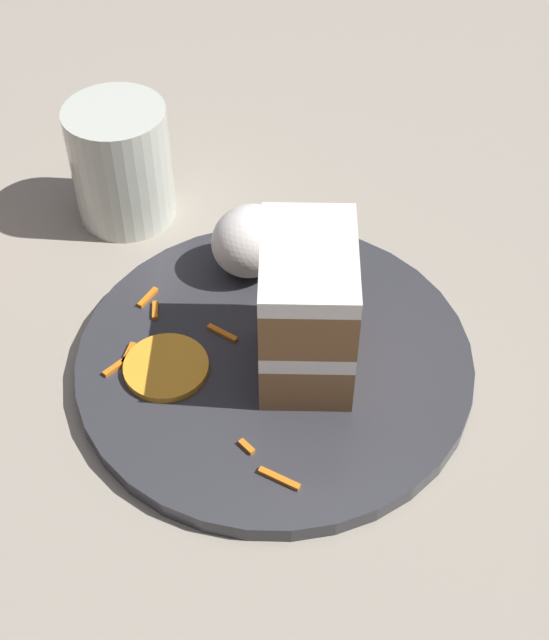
% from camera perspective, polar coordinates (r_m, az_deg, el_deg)
% --- Properties ---
extents(ground_plane, '(6.00, 6.00, 0.00)m').
position_cam_1_polar(ground_plane, '(0.66, -6.37, -3.34)').
color(ground_plane, '#38332D').
rests_on(ground_plane, ground).
extents(dining_table, '(1.20, 1.17, 0.02)m').
position_cam_1_polar(dining_table, '(0.65, -6.45, -2.69)').
color(dining_table, gray).
rests_on(dining_table, ground).
extents(plate, '(0.28, 0.28, 0.01)m').
position_cam_1_polar(plate, '(0.62, 0.00, -2.62)').
color(plate, '#333338').
rests_on(plate, dining_table).
extents(cake_slice, '(0.10, 0.11, 0.10)m').
position_cam_1_polar(cake_slice, '(0.58, 2.10, 0.78)').
color(cake_slice, brown).
rests_on(cake_slice, plate).
extents(cream_dollop, '(0.06, 0.05, 0.06)m').
position_cam_1_polar(cream_dollop, '(0.66, -1.53, 5.08)').
color(cream_dollop, white).
rests_on(cream_dollop, plate).
extents(orange_garnish, '(0.06, 0.06, 0.01)m').
position_cam_1_polar(orange_garnish, '(0.61, -6.95, -3.02)').
color(orange_garnish, orange).
rests_on(orange_garnish, plate).
extents(carrot_shreds_scatter, '(0.10, 0.20, 0.00)m').
position_cam_1_polar(carrot_shreds_scatter, '(0.61, -5.74, -2.95)').
color(carrot_shreds_scatter, orange).
rests_on(carrot_shreds_scatter, plate).
extents(drinking_glass, '(0.08, 0.08, 0.10)m').
position_cam_1_polar(drinking_glass, '(0.73, -9.72, 9.41)').
color(drinking_glass, beige).
rests_on(drinking_glass, dining_table).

